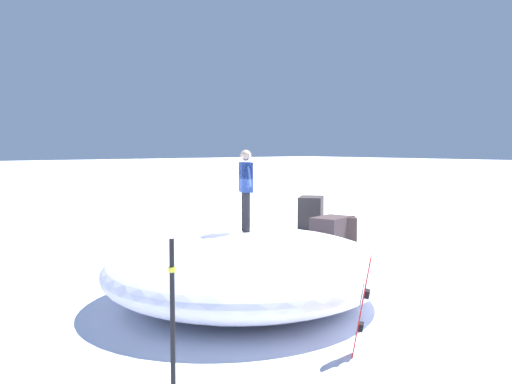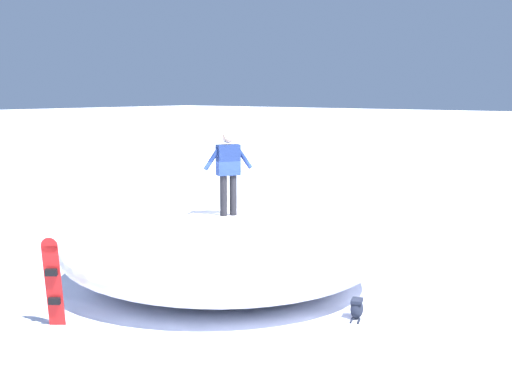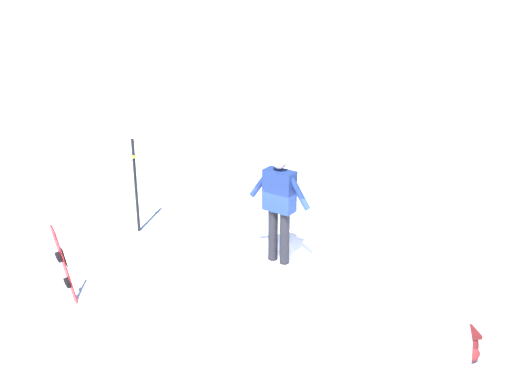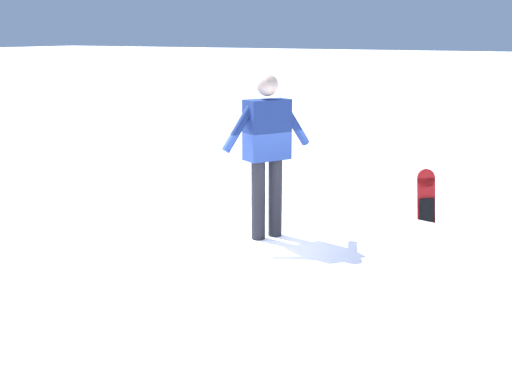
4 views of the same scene
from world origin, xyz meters
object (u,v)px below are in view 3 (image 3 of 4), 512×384
Objects in this scene: snowboard_primary_upright at (64,265)px; trail_marker_pole at (136,184)px; snowboarder_standing at (279,201)px; backpack_near at (469,344)px.

trail_marker_pole is (0.34, 3.09, 0.28)m from snowboard_primary_upright.
snowboarder_standing is 3.54m from backpack_near.
backpack_near is 7.24m from trail_marker_pole.
snowboarder_standing is at bearing 178.35° from backpack_near.
snowboarder_standing reaches higher than backpack_near.
trail_marker_pole is at bearing 131.06° from snowboarder_standing.
trail_marker_pole is at bearing 83.77° from snowboard_primary_upright.
snowboard_primary_upright is at bearing -96.23° from trail_marker_pole.
backpack_near is (6.43, -0.74, -0.55)m from snowboard_primary_upright.
backpack_near is at bearing -6.56° from snowboard_primary_upright.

